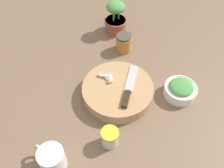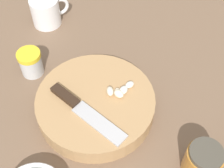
# 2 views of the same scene
# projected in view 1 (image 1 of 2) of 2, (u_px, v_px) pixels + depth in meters

# --- Properties ---
(ground_plane) EXTENTS (5.00, 5.00, 0.00)m
(ground_plane) POSITION_uv_depth(u_px,v_px,m) (102.00, 95.00, 1.00)
(ground_plane) COLOR brown
(cutting_board) EXTENTS (0.28, 0.28, 0.05)m
(cutting_board) POSITION_uv_depth(u_px,v_px,m) (118.00, 91.00, 0.98)
(cutting_board) COLOR tan
(cutting_board) RESTS_ON ground_plane
(chef_knife) EXTENTS (0.19, 0.14, 0.01)m
(chef_knife) POSITION_uv_depth(u_px,v_px,m) (129.00, 88.00, 0.95)
(chef_knife) COLOR black
(chef_knife) RESTS_ON cutting_board
(garlic_cloves) EXTENTS (0.05, 0.07, 0.02)m
(garlic_cloves) POSITION_uv_depth(u_px,v_px,m) (107.00, 77.00, 0.98)
(garlic_cloves) COLOR #F0E6C9
(garlic_cloves) RESTS_ON cutting_board
(herb_bowl) EXTENTS (0.13, 0.13, 0.06)m
(herb_bowl) POSITION_uv_depth(u_px,v_px,m) (180.00, 90.00, 0.98)
(herb_bowl) COLOR white
(herb_bowl) RESTS_ON ground_plane
(spice_jar) EXTENTS (0.06, 0.06, 0.07)m
(spice_jar) POSITION_uv_depth(u_px,v_px,m) (110.00, 137.00, 0.84)
(spice_jar) COLOR silver
(spice_jar) RESTS_ON ground_plane
(coffee_mug) EXTENTS (0.08, 0.12, 0.08)m
(coffee_mug) POSITION_uv_depth(u_px,v_px,m) (52.00, 159.00, 0.78)
(coffee_mug) COLOR white
(coffee_mug) RESTS_ON ground_plane
(honey_jar) EXTENTS (0.07, 0.07, 0.08)m
(honey_jar) POSITION_uv_depth(u_px,v_px,m) (124.00, 43.00, 1.14)
(honey_jar) COLOR #BC7A2D
(honey_jar) RESTS_ON ground_plane
(potted_herb) EXTENTS (0.11, 0.11, 0.16)m
(potted_herb) POSITION_uv_depth(u_px,v_px,m) (116.00, 19.00, 1.21)
(potted_herb) COLOR #935138
(potted_herb) RESTS_ON ground_plane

